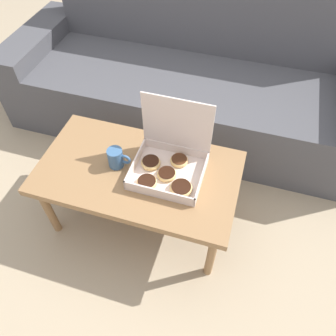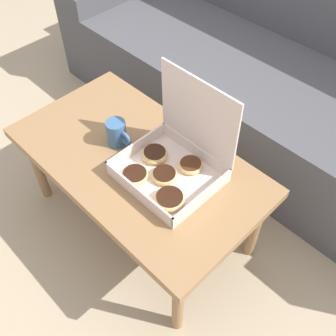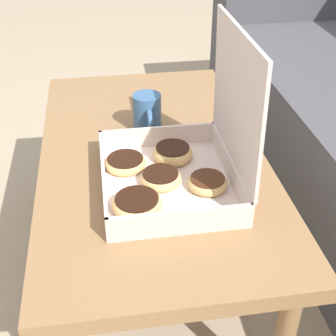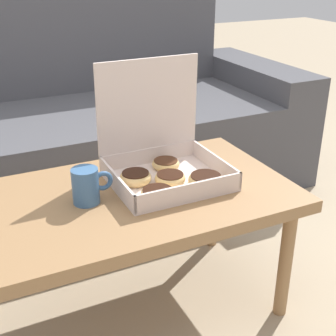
% 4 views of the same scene
% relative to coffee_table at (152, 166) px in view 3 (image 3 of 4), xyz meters
% --- Properties ---
extents(ground_plane, '(12.00, 12.00, 0.00)m').
position_rel_coffee_table_xyz_m(ground_plane, '(0.00, 0.11, -0.40)').
color(ground_plane, tan).
extents(coffee_table, '(1.04, 0.58, 0.45)m').
position_rel_coffee_table_xyz_m(coffee_table, '(0.00, 0.00, 0.00)').
color(coffee_table, '#997047').
rests_on(coffee_table, ground_plane).
extents(pastry_box, '(0.35, 0.31, 0.37)m').
position_rel_coffee_table_xyz_m(pastry_box, '(0.15, 0.04, 0.11)').
color(pastry_box, silver).
rests_on(pastry_box, coffee_table).
extents(coffee_mug, '(0.12, 0.08, 0.11)m').
position_rel_coffee_table_xyz_m(coffee_mug, '(-0.11, 0.00, 0.10)').
color(coffee_mug, '#3D6693').
rests_on(coffee_mug, coffee_table).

